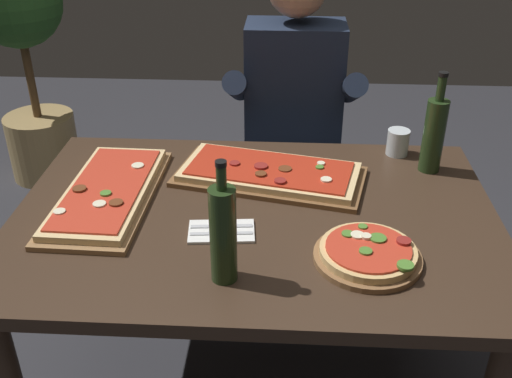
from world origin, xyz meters
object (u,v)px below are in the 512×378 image
object	(u,v)px
wine_bottle_dark	(223,233)
potted_plant_corner	(26,56)
pizza_rectangular_left	(108,192)
diner_chair	(292,158)
tumbler_near_camera	(398,142)
pizza_rectangular_front	(270,174)
pizza_round_far	(368,254)
oil_bottle_amber	(434,133)
seated_diner	(293,114)
dining_table	(255,240)

from	to	relation	value
wine_bottle_dark	potted_plant_corner	xyz separation A→B (m)	(-1.24, 1.85, -0.16)
wine_bottle_dark	pizza_rectangular_left	bearing A→B (deg)	137.01
diner_chair	tumbler_near_camera	bearing A→B (deg)	-51.47
pizza_rectangular_left	pizza_rectangular_front	bearing A→B (deg)	16.84
diner_chair	potted_plant_corner	world-z (taller)	potted_plant_corner
pizza_rectangular_left	pizza_round_far	size ratio (longest dim) A/B	2.12
pizza_rectangular_front	wine_bottle_dark	bearing A→B (deg)	-100.28
pizza_rectangular_front	tumbler_near_camera	bearing A→B (deg)	25.60
oil_bottle_amber	diner_chair	size ratio (longest dim) A/B	0.38
pizza_round_far	potted_plant_corner	size ratio (longest dim) A/B	0.23
pizza_rectangular_front	seated_diner	world-z (taller)	seated_diner
diner_chair	seated_diner	distance (m)	0.28
pizza_rectangular_front	wine_bottle_dark	size ratio (longest dim) A/B	1.98
wine_bottle_dark	seated_diner	size ratio (longest dim) A/B	0.24
oil_bottle_amber	diner_chair	distance (m)	0.81
pizza_rectangular_left	potted_plant_corner	size ratio (longest dim) A/B	0.48
pizza_rectangular_front	tumbler_near_camera	distance (m)	0.48
oil_bottle_amber	potted_plant_corner	size ratio (longest dim) A/B	0.27
pizza_rectangular_left	oil_bottle_amber	world-z (taller)	oil_bottle_amber
dining_table	oil_bottle_amber	world-z (taller)	oil_bottle_amber
diner_chair	dining_table	bearing A→B (deg)	-97.26
seated_diner	dining_table	bearing A→B (deg)	-98.43
diner_chair	pizza_round_far	bearing A→B (deg)	-79.83
wine_bottle_dark	potted_plant_corner	distance (m)	2.23
pizza_rectangular_front	tumbler_near_camera	world-z (taller)	tumbler_near_camera
dining_table	wine_bottle_dark	distance (m)	0.38
dining_table	tumbler_near_camera	xyz separation A→B (m)	(0.46, 0.41, 0.14)
wine_bottle_dark	oil_bottle_amber	world-z (taller)	oil_bottle_amber
pizza_rectangular_left	seated_diner	distance (m)	0.88
pizza_rectangular_front	wine_bottle_dark	distance (m)	0.53
tumbler_near_camera	diner_chair	world-z (taller)	diner_chair
oil_bottle_amber	diner_chair	xyz separation A→B (m)	(-0.44, 0.56, -0.38)
dining_table	pizza_round_far	size ratio (longest dim) A/B	5.05
seated_diner	potted_plant_corner	xyz separation A→B (m)	(-1.41, 0.81, -0.04)
wine_bottle_dark	potted_plant_corner	world-z (taller)	potted_plant_corner
oil_bottle_amber	wine_bottle_dark	bearing A→B (deg)	-135.30
oil_bottle_amber	pizza_rectangular_front	bearing A→B (deg)	-169.56
wine_bottle_dark	diner_chair	bearing A→B (deg)	81.86
pizza_rectangular_left	diner_chair	size ratio (longest dim) A/B	0.68
seated_diner	pizza_rectangular_front	bearing A→B (deg)	-97.90
pizza_rectangular_left	oil_bottle_amber	bearing A→B (deg)	13.57
potted_plant_corner	pizza_rectangular_left	bearing A→B (deg)	-60.03
pizza_round_far	tumbler_near_camera	xyz separation A→B (m)	(0.16, 0.62, 0.02)
pizza_round_far	seated_diner	world-z (taller)	seated_diner
dining_table	oil_bottle_amber	size ratio (longest dim) A/B	4.23
pizza_rectangular_front	diner_chair	world-z (taller)	diner_chair
oil_bottle_amber	tumbler_near_camera	size ratio (longest dim) A/B	3.74
pizza_rectangular_left	potted_plant_corner	xyz separation A→B (m)	(-0.86, 1.48, -0.05)
pizza_round_far	potted_plant_corner	distance (m)	2.38
seated_diner	tumbler_near_camera	bearing A→B (deg)	-42.57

